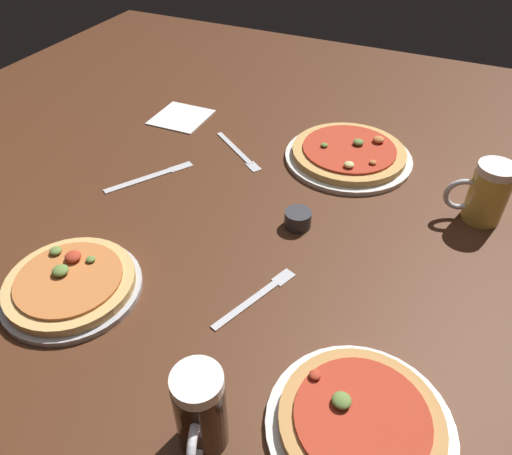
# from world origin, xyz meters

# --- Properties ---
(ground_plane) EXTENTS (2.40, 2.40, 0.03)m
(ground_plane) POSITION_xyz_m (0.00, 0.00, -0.01)
(ground_plane) COLOR #4C2816
(pizza_plate_near) EXTENTS (0.28, 0.28, 0.05)m
(pizza_plate_near) POSITION_xyz_m (0.32, -0.33, 0.02)
(pizza_plate_near) COLOR silver
(pizza_plate_near) RESTS_ON ground_plane
(pizza_plate_far) EXTENTS (0.33, 0.33, 0.05)m
(pizza_plate_far) POSITION_xyz_m (0.09, 0.37, 0.02)
(pizza_plate_far) COLOR silver
(pizza_plate_far) RESTS_ON ground_plane
(pizza_plate_side) EXTENTS (0.26, 0.26, 0.05)m
(pizza_plate_side) POSITION_xyz_m (-0.25, -0.29, 0.02)
(pizza_plate_side) COLOR #B2B2B7
(pizza_plate_side) RESTS_ON ground_plane
(beer_mug_dark) EXTENTS (0.13, 0.08, 0.14)m
(beer_mug_dark) POSITION_xyz_m (0.43, 0.26, 0.07)
(beer_mug_dark) COLOR gold
(beer_mug_dark) RESTS_ON ground_plane
(beer_mug_amber) EXTENTS (0.07, 0.12, 0.15)m
(beer_mug_amber) POSITION_xyz_m (0.12, -0.44, 0.07)
(beer_mug_amber) COLOR black
(beer_mug_amber) RESTS_ON ground_plane
(ramekin_sauce) EXTENTS (0.06, 0.06, 0.04)m
(ramekin_sauce) POSITION_xyz_m (0.07, 0.07, 0.02)
(ramekin_sauce) COLOR #333338
(ramekin_sauce) RESTS_ON ground_plane
(napkin_folded) EXTENTS (0.15, 0.16, 0.01)m
(napkin_folded) POSITION_xyz_m (-0.42, 0.39, 0.00)
(napkin_folded) COLOR white
(napkin_folded) RESTS_ON ground_plane
(fork_left) EXTENTS (0.19, 0.15, 0.01)m
(fork_left) POSITION_xyz_m (-0.18, 0.29, 0.00)
(fork_left) COLOR silver
(fork_left) RESTS_ON ground_plane
(knife_right) EXTENTS (0.14, 0.21, 0.01)m
(knife_right) POSITION_xyz_m (-0.33, 0.09, 0.00)
(knife_right) COLOR silver
(knife_right) RESTS_ON ground_plane
(fork_spare) EXTENTS (0.09, 0.20, 0.01)m
(fork_spare) POSITION_xyz_m (0.08, -0.16, 0.00)
(fork_spare) COLOR silver
(fork_spare) RESTS_ON ground_plane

